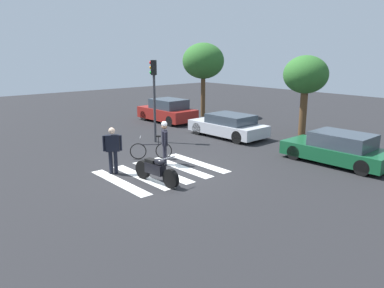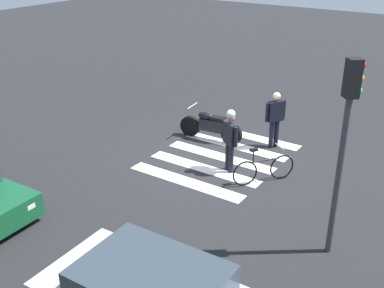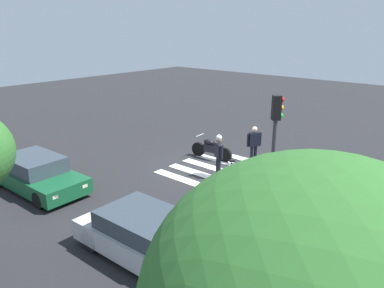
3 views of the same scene
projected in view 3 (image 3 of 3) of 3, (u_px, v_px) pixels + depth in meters
ground_plane at (215, 168)px, 16.07m from camera, size 60.00×60.00×0.00m
police_motorcycle at (212, 149)px, 17.11m from camera, size 2.09×0.62×1.05m
leaning_bicycle at (239, 175)px, 14.39m from camera, size 1.08×1.43×1.00m
officer_on_foot at (219, 153)px, 14.90m from camera, size 0.58×0.42×1.77m
officer_by_motorcycle at (254, 143)px, 16.22m from camera, size 0.43×0.61×1.73m
crosswalk_stripes at (215, 168)px, 16.07m from camera, size 3.39×4.05×0.01m
car_silver_sedan at (148, 236)px, 9.79m from camera, size 4.24×1.99×1.21m
car_green_compact at (37, 174)px, 13.86m from camera, size 4.23×1.90×1.27m
traffic_light_pole at (275, 140)px, 10.82m from camera, size 0.35×0.34×3.99m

